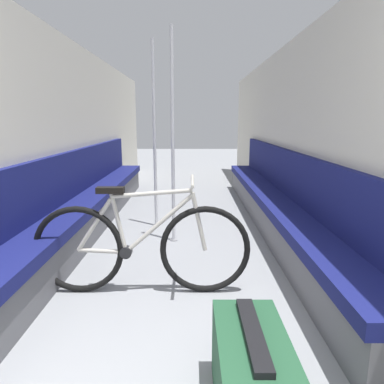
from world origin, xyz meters
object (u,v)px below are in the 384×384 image
object	(u,v)px
bicycle	(140,247)
grab_pole_near	(171,142)
bench_seat_row_left	(86,204)
bench_seat_row_right	(274,204)
grab_pole_far	(153,139)
luggage_bag	(250,375)

from	to	relation	value
bicycle	grab_pole_near	xyz separation A→B (m)	(0.18, 1.15, 0.71)
bench_seat_row_left	bench_seat_row_right	world-z (taller)	same
bench_seat_row_left	grab_pole_far	xyz separation A→B (m)	(0.80, 0.15, 0.77)
bench_seat_row_right	luggage_bag	bearing A→B (deg)	-105.58
bench_seat_row_left	luggage_bag	bearing A→B (deg)	-60.49
bicycle	grab_pole_far	bearing A→B (deg)	78.27
bench_seat_row_right	grab_pole_near	xyz separation A→B (m)	(-1.20, -0.39, 0.77)
grab_pole_far	luggage_bag	world-z (taller)	grab_pole_far
bicycle	luggage_bag	xyz separation A→B (m)	(0.64, -1.13, -0.16)
bench_seat_row_right	luggage_bag	distance (m)	2.77
bench_seat_row_left	grab_pole_near	world-z (taller)	grab_pole_near
grab_pole_far	luggage_bag	distance (m)	3.03
bench_seat_row_left	grab_pole_far	size ratio (longest dim) A/B	2.38
bench_seat_row_left	grab_pole_far	world-z (taller)	grab_pole_far
bench_seat_row_right	grab_pole_far	size ratio (longest dim) A/B	2.38
bench_seat_row_right	grab_pole_near	distance (m)	1.48
bench_seat_row_right	bicycle	size ratio (longest dim) A/B	3.20
bench_seat_row_left	bicycle	world-z (taller)	bench_seat_row_left
bench_seat_row_right	luggage_bag	size ratio (longest dim) A/B	8.75
bench_seat_row_right	grab_pole_near	bearing A→B (deg)	-161.96
bench_seat_row_left	bench_seat_row_right	xyz separation A→B (m)	(2.25, 0.00, 0.00)
bench_seat_row_right	luggage_bag	world-z (taller)	bench_seat_row_right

